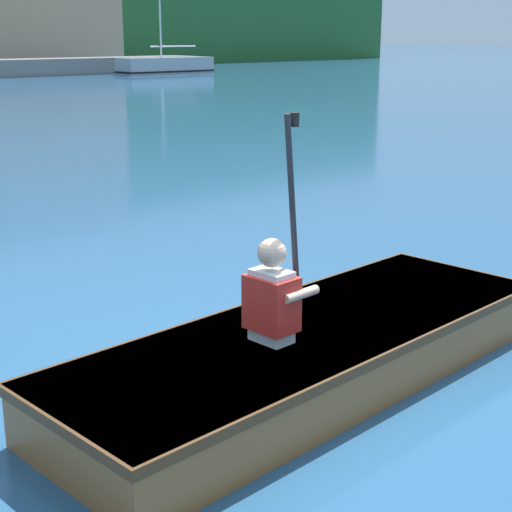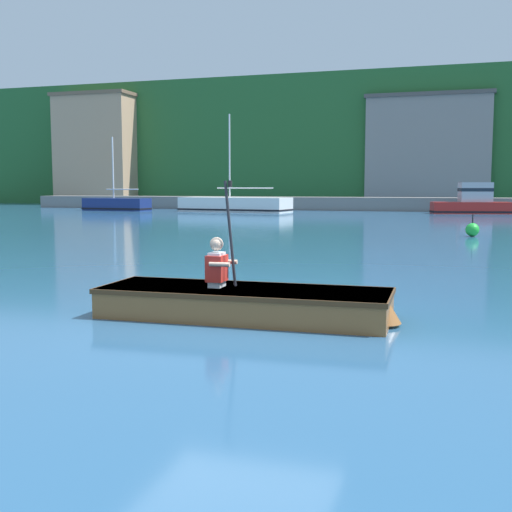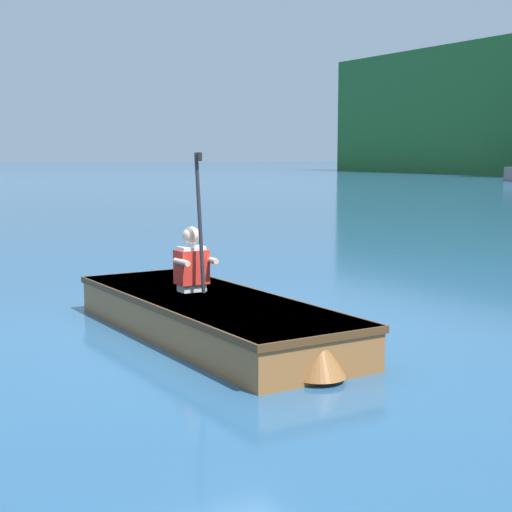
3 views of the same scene
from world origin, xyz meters
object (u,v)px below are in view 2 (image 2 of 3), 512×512
at_px(moored_boat_dock_west_inner, 235,205).
at_px(moored_boat_dock_center_far, 472,202).
at_px(rowboat_foreground, 248,301).
at_px(channel_buoy, 472,230).
at_px(moored_boat_dock_west_end, 117,205).
at_px(person_paddler, 218,264).

distance_m(moored_boat_dock_west_inner, moored_boat_dock_center_far, 14.68).
xyz_separation_m(rowboat_foreground, channel_buoy, (2.98, 14.64, 0.01)).
xyz_separation_m(moored_boat_dock_west_end, rowboat_foreground, (19.62, -31.50, -0.20)).
height_order(moored_boat_dock_west_inner, person_paddler, moored_boat_dock_west_inner).
height_order(moored_boat_dock_center_far, channel_buoy, moored_boat_dock_center_far).
relative_size(moored_boat_dock_west_inner, person_paddler, 5.65).
bearing_deg(moored_boat_dock_west_end, moored_boat_dock_center_far, 4.58).
relative_size(moored_boat_dock_west_inner, channel_buoy, 10.43).
bearing_deg(rowboat_foreground, channel_buoy, 78.50).
bearing_deg(moored_boat_dock_west_inner, person_paddler, -71.21).
distance_m(moored_boat_dock_center_far, person_paddler, 33.56).
distance_m(rowboat_foreground, person_paddler, 0.60).
xyz_separation_m(moored_boat_dock_west_inner, rowboat_foreground, (11.19, -31.74, -0.24)).
distance_m(moored_boat_dock_west_inner, person_paddler, 33.54).
height_order(rowboat_foreground, person_paddler, person_paddler).
distance_m(moored_boat_dock_west_end, channel_buoy, 28.19).
distance_m(moored_boat_dock_west_end, person_paddler, 36.91).
relative_size(rowboat_foreground, person_paddler, 2.81).
bearing_deg(moored_boat_dock_west_inner, moored_boat_dock_west_end, -178.32).
bearing_deg(person_paddler, moored_boat_dock_west_end, 121.39).
relative_size(moored_boat_dock_west_end, person_paddler, 3.74).
bearing_deg(channel_buoy, person_paddler, -102.96).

